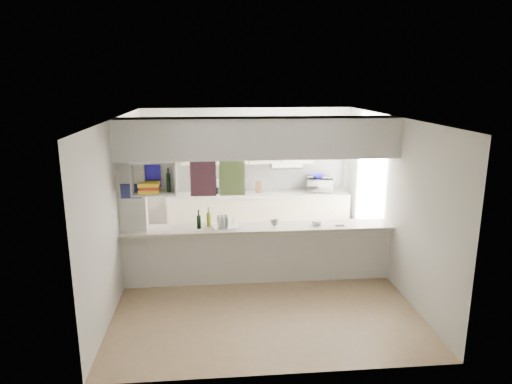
{
  "coord_description": "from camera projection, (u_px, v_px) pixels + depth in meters",
  "views": [
    {
      "loc": [
        -0.67,
        -6.73,
        3.14
      ],
      "look_at": [
        -0.0,
        0.5,
        1.35
      ],
      "focal_mm": 32.0,
      "sensor_mm": 36.0,
      "label": 1
    }
  ],
  "objects": [
    {
      "name": "cubby_shelf",
      "position": [
        154.0,
        180.0,
        6.71
      ],
      "size": [
        0.65,
        0.35,
        0.5
      ],
      "color": "white",
      "rests_on": "bulkhead"
    },
    {
      "name": "servery_partition",
      "position": [
        248.0,
        180.0,
        6.9
      ],
      "size": [
        4.2,
        0.5,
        2.6
      ],
      "color": "silver",
      "rests_on": "floor"
    },
    {
      "name": "kitchen_run",
      "position": [
        257.0,
        198.0,
        9.2
      ],
      "size": [
        3.6,
        0.63,
        2.24
      ],
      "color": "beige",
      "rests_on": "floor"
    },
    {
      "name": "ceiling",
      "position": [
        259.0,
        117.0,
        6.69
      ],
      "size": [
        4.8,
        4.8,
        0.0
      ],
      "primitive_type": "plane",
      "color": "white",
      "rests_on": "wall_back"
    },
    {
      "name": "wall_right",
      "position": [
        391.0,
        200.0,
        7.19
      ],
      "size": [
        0.0,
        4.8,
        4.8
      ],
      "primitive_type": "plane",
      "rotation": [
        1.57,
        0.0,
        -1.57
      ],
      "color": "silver",
      "rests_on": "floor"
    },
    {
      "name": "floor",
      "position": [
        259.0,
        281.0,
        7.32
      ],
      "size": [
        4.8,
        4.8,
        0.0
      ],
      "primitive_type": "plane",
      "color": "#9C7B5A",
      "rests_on": "ground"
    },
    {
      "name": "wall_left",
      "position": [
        120.0,
        206.0,
        6.82
      ],
      "size": [
        0.0,
        4.8,
        4.8
      ],
      "primitive_type": "plane",
      "rotation": [
        1.57,
        0.0,
        1.57
      ],
      "color": "silver",
      "rests_on": "floor"
    },
    {
      "name": "bowl",
      "position": [
        318.0,
        176.0,
        9.21
      ],
      "size": [
        0.25,
        0.25,
        0.06
      ],
      "primitive_type": "imported",
      "color": "#190EA0",
      "rests_on": "microwave"
    },
    {
      "name": "dish_rack",
      "position": [
        225.0,
        222.0,
        7.05
      ],
      "size": [
        0.46,
        0.39,
        0.21
      ],
      "rotation": [
        0.0,
        0.0,
        0.28
      ],
      "color": "silver",
      "rests_on": "breakfast_bar"
    },
    {
      "name": "knife_block",
      "position": [
        258.0,
        187.0,
        9.19
      ],
      "size": [
        0.13,
        0.11,
        0.22
      ],
      "primitive_type": "cube",
      "rotation": [
        0.0,
        0.0,
        -0.25
      ],
      "color": "brown",
      "rests_on": "bench_top"
    },
    {
      "name": "cup",
      "position": [
        275.0,
        222.0,
        7.08
      ],
      "size": [
        0.13,
        0.13,
        0.1
      ],
      "primitive_type": "imported",
      "rotation": [
        0.0,
        0.0,
        0.05
      ],
      "color": "white",
      "rests_on": "dish_rack"
    },
    {
      "name": "utensil_jar",
      "position": [
        217.0,
        191.0,
        9.1
      ],
      "size": [
        0.09,
        0.09,
        0.13
      ],
      "primitive_type": "cylinder",
      "color": "black",
      "rests_on": "bench_top"
    },
    {
      "name": "microwave",
      "position": [
        320.0,
        185.0,
        9.23
      ],
      "size": [
        0.59,
        0.46,
        0.29
      ],
      "primitive_type": "imported",
      "rotation": [
        0.0,
        0.0,
        2.93
      ],
      "color": "white",
      "rests_on": "bench_top"
    },
    {
      "name": "wine_bottles",
      "position": [
        204.0,
        220.0,
        7.02
      ],
      "size": [
        0.22,
        0.15,
        0.31
      ],
      "color": "black",
      "rests_on": "breakfast_bar"
    },
    {
      "name": "wall_back",
      "position": [
        248.0,
        172.0,
        9.32
      ],
      "size": [
        4.2,
        0.0,
        4.2
      ],
      "primitive_type": "plane",
      "rotation": [
        1.57,
        0.0,
        0.0
      ],
      "color": "silver",
      "rests_on": "floor"
    },
    {
      "name": "plastic_tubs",
      "position": [
        318.0,
        223.0,
        7.15
      ],
      "size": [
        0.5,
        0.18,
        0.08
      ],
      "color": "silver",
      "rests_on": "breakfast_bar"
    }
  ]
}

